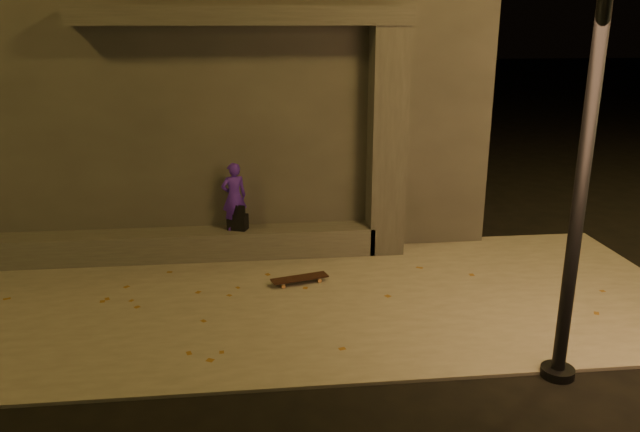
{
  "coord_description": "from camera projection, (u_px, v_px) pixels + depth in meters",
  "views": [
    {
      "loc": [
        -0.45,
        -5.88,
        3.68
      ],
      "look_at": [
        0.43,
        2.0,
        1.22
      ],
      "focal_mm": 35.0,
      "sensor_mm": 36.0,
      "label": 1
    }
  ],
  "objects": [
    {
      "name": "ground",
      "position": [
        301.0,
        380.0,
        6.72
      ],
      "size": [
        120.0,
        120.0,
        0.0
      ],
      "primitive_type": "plane",
      "color": "black",
      "rests_on": "ground"
    },
    {
      "name": "sidewalk",
      "position": [
        289.0,
        300.0,
        8.61
      ],
      "size": [
        11.0,
        4.4,
        0.04
      ],
      "primitive_type": "cube",
      "color": "slate",
      "rests_on": "ground"
    },
    {
      "name": "building",
      "position": [
        220.0,
        81.0,
        12.0
      ],
      "size": [
        9.0,
        5.1,
        5.22
      ],
      "color": "#3C3A37",
      "rests_on": "ground"
    },
    {
      "name": "ledge",
      "position": [
        189.0,
        244.0,
        10.04
      ],
      "size": [
        6.0,
        0.55,
        0.45
      ],
      "primitive_type": "cube",
      "color": "#4A4843",
      "rests_on": "sidewalk"
    },
    {
      "name": "column",
      "position": [
        387.0,
        144.0,
        9.91
      ],
      "size": [
        0.55,
        0.55,
        3.6
      ],
      "primitive_type": "cube",
      "color": "#3C3A37",
      "rests_on": "sidewalk"
    },
    {
      "name": "canopy",
      "position": [
        243.0,
        16.0,
        9.15
      ],
      "size": [
        5.0,
        0.7,
        0.28
      ],
      "primitive_type": "cube",
      "color": "#3C3A37",
      "rests_on": "column"
    },
    {
      "name": "skateboarder",
      "position": [
        234.0,
        197.0,
        9.89
      ],
      "size": [
        0.45,
        0.35,
        1.1
      ],
      "primitive_type": "imported",
      "rotation": [
        0.0,
        0.0,
        3.39
      ],
      "color": "#401BB2",
      "rests_on": "ledge"
    },
    {
      "name": "backpack",
      "position": [
        238.0,
        221.0,
        10.01
      ],
      "size": [
        0.35,
        0.29,
        0.43
      ],
      "rotation": [
        0.0,
        0.0,
        -0.38
      ],
      "color": "black",
      "rests_on": "ledge"
    },
    {
      "name": "skateboard",
      "position": [
        300.0,
        278.0,
        9.08
      ],
      "size": [
        0.87,
        0.43,
        0.09
      ],
      "rotation": [
        0.0,
        0.0,
        0.27
      ],
      "color": "black",
      "rests_on": "sidewalk"
    }
  ]
}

